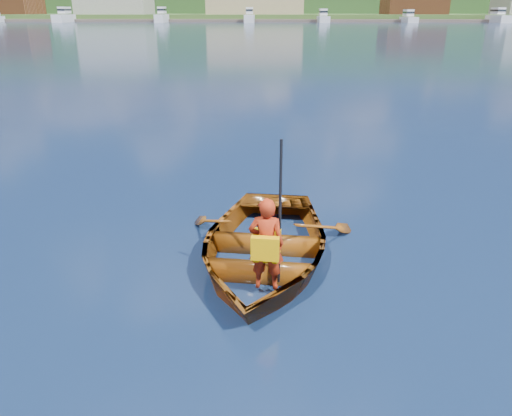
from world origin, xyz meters
name	(u,v)px	position (x,y,z in m)	size (l,w,h in m)	color
ground	(264,263)	(0.00, 0.00, 0.00)	(600.00, 600.00, 0.00)	#112343
rowboat	(263,245)	(-0.02, 0.08, 0.24)	(3.08, 4.04, 0.78)	brown
child_paddler	(266,244)	(0.04, -0.83, 0.70)	(0.47, 0.36, 1.89)	#AF2A10
dock	(267,21)	(-1.08, 148.00, 0.40)	(160.04, 6.16, 0.80)	brown
marina_yachts	(248,17)	(-6.28, 143.27, 1.40)	(145.16, 11.11, 4.40)	silver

